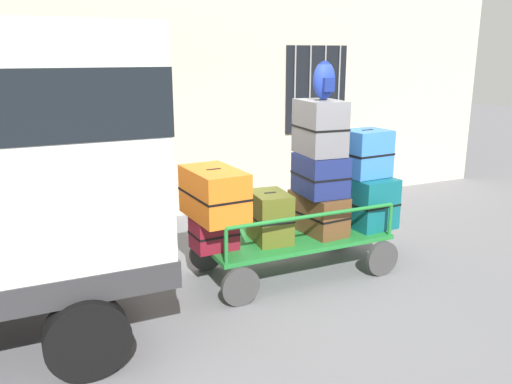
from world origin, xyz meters
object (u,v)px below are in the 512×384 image
at_px(suitcase_midleft_bottom, 270,217).
at_px(suitcase_center_top, 320,127).
at_px(suitcase_left_middle, 214,194).
at_px(suitcase_left_bottom, 214,233).
at_px(suitcase_midright_bottom, 363,200).
at_px(suitcase_center_middle, 320,175).
at_px(suitcase_center_bottom, 318,213).
at_px(luggage_cart, 294,243).
at_px(backpack, 324,81).
at_px(suitcase_midright_middle, 366,153).

xyz_separation_m(suitcase_midleft_bottom, suitcase_center_top, (0.68, 0.06, 1.00)).
bearing_deg(suitcase_center_top, suitcase_left_middle, -177.35).
distance_m(suitcase_left_bottom, suitcase_midright_bottom, 2.06).
bearing_deg(suitcase_center_middle, suitcase_midleft_bottom, -178.16).
bearing_deg(suitcase_midright_bottom, suitcase_midleft_bottom, -177.23).
height_order(suitcase_left_bottom, suitcase_left_middle, suitcase_left_middle).
xyz_separation_m(suitcase_midleft_bottom, suitcase_center_bottom, (0.68, 0.04, -0.05)).
bearing_deg(suitcase_center_bottom, luggage_cart, -178.84).
bearing_deg(suitcase_left_middle, suitcase_center_bottom, 1.73).
bearing_deg(backpack, suitcase_center_top, 92.81).
bearing_deg(suitcase_center_top, suitcase_center_bottom, -90.00).
relative_size(suitcase_left_bottom, suitcase_center_bottom, 0.63).
relative_size(suitcase_left_bottom, backpack, 1.15).
height_order(suitcase_midleft_bottom, suitcase_center_bottom, suitcase_midleft_bottom).
relative_size(suitcase_center_middle, suitcase_midright_bottom, 0.78).
xyz_separation_m(suitcase_left_bottom, suitcase_midright_bottom, (2.05, 0.03, 0.13)).
height_order(suitcase_left_bottom, suitcase_center_bottom, suitcase_center_bottom).
xyz_separation_m(suitcase_left_bottom, suitcase_center_bottom, (1.37, 0.01, 0.05)).
xyz_separation_m(suitcase_center_middle, suitcase_center_top, (0.00, 0.04, 0.56)).
bearing_deg(suitcase_midright_middle, suitcase_center_bottom, -178.72).
bearing_deg(suitcase_midleft_bottom, suitcase_center_top, 5.39).
relative_size(luggage_cart, suitcase_midright_bottom, 2.73).
bearing_deg(suitcase_midright_bottom, suitcase_left_bottom, -179.06).
xyz_separation_m(suitcase_center_bottom, backpack, (0.00, -0.04, 1.59)).
distance_m(suitcase_center_bottom, suitcase_midright_middle, 0.97).
height_order(suitcase_left_middle, suitcase_center_top, suitcase_center_top).
bearing_deg(suitcase_left_middle, suitcase_center_middle, 0.88).
bearing_deg(suitcase_center_top, suitcase_midright_bottom, 0.14).
bearing_deg(luggage_cart, suitcase_center_middle, -2.24).
bearing_deg(backpack, suitcase_left_bottom, 178.81).
xyz_separation_m(luggage_cart, suitcase_center_bottom, (0.34, 0.01, 0.33)).
distance_m(suitcase_midleft_bottom, suitcase_center_top, 1.21).
xyz_separation_m(luggage_cart, suitcase_midright_bottom, (1.03, 0.03, 0.41)).
xyz_separation_m(suitcase_left_bottom, suitcase_midright_middle, (2.05, 0.03, 0.74)).
relative_size(suitcase_center_bottom, suitcase_center_middle, 1.21).
distance_m(suitcase_left_bottom, suitcase_center_middle, 1.47).
bearing_deg(suitcase_midleft_bottom, suitcase_midright_middle, 2.41).
height_order(suitcase_center_top, suitcase_midright_middle, suitcase_center_top).
bearing_deg(suitcase_midright_bottom, backpack, -174.79).
bearing_deg(suitcase_center_bottom, suitcase_midleft_bottom, -176.46).
distance_m(suitcase_midright_bottom, backpack, 1.66).
distance_m(suitcase_left_bottom, suitcase_center_top, 1.76).
xyz_separation_m(suitcase_left_bottom, suitcase_midleft_bottom, (0.68, -0.03, 0.11)).
height_order(luggage_cart, backpack, backpack).
bearing_deg(suitcase_midright_middle, suitcase_left_middle, -178.42).
distance_m(suitcase_left_bottom, suitcase_midright_middle, 2.18).
relative_size(luggage_cart, suitcase_left_middle, 2.55).
relative_size(suitcase_midleft_bottom, suitcase_center_bottom, 0.75).
bearing_deg(suitcase_center_bottom, suitcase_left_bottom, -179.59).
bearing_deg(suitcase_midleft_bottom, suitcase_left_bottom, 177.27).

